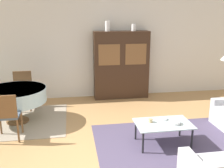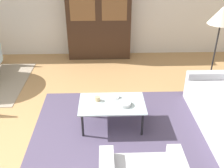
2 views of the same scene
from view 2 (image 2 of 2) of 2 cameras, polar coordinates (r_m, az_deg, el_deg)
name	(u,v)px [view 2 (image 2 of 2)]	position (r m, az deg, el deg)	size (l,w,h in m)	color
ground_plane	(42,151)	(3.91, -14.94, -13.85)	(14.00, 14.00, 0.00)	tan
wall_back	(66,0)	(6.61, -10.00, 17.53)	(10.00, 0.06, 2.70)	silver
area_rug	(122,128)	(4.17, 2.11, -9.52)	(2.73, 2.18, 0.01)	#4C425B
coffee_table	(112,105)	(4.01, 0.00, -4.63)	(1.00, 0.63, 0.41)	black
display_cabinet	(99,20)	(6.41, -2.87, 13.67)	(1.50, 0.39, 1.85)	#382316
floor_lamp	(222,18)	(5.07, 22.76, 13.12)	(0.47, 0.47, 1.61)	black
cup	(98,99)	(4.03, -3.17, -3.20)	(0.08, 0.08, 0.07)	tan
bowl	(124,104)	(3.93, 2.67, -4.28)	(0.20, 0.20, 0.06)	white
bowl_small	(115,97)	(4.10, 0.64, -2.84)	(0.14, 0.14, 0.04)	white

